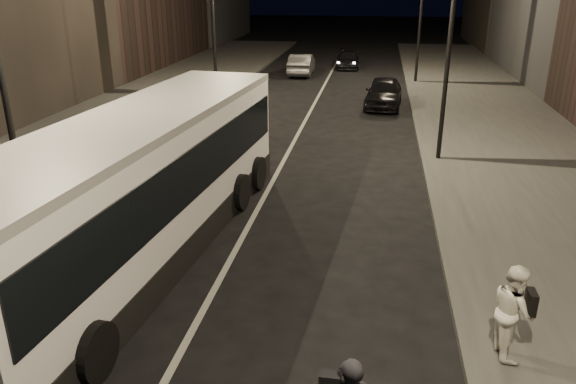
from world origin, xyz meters
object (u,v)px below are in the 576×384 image
at_px(streetlight_left_near, 2,23).
at_px(car_far, 348,60).
at_px(pedestrian_woman, 513,311).
at_px(car_near, 384,92).
at_px(streetlight_right_mid, 445,8).
at_px(car_mid, 302,64).
at_px(city_bus, 141,181).

height_order(streetlight_left_near, car_far, streetlight_left_near).
distance_m(streetlight_left_near, pedestrian_woman, 12.42).
bearing_deg(car_near, streetlight_right_mid, -75.39).
height_order(streetlight_left_near, car_near, streetlight_left_near).
relative_size(streetlight_right_mid, car_mid, 1.88).
bearing_deg(car_mid, streetlight_left_near, 81.16).
bearing_deg(city_bus, streetlight_right_mid, 53.67).
bearing_deg(city_bus, pedestrian_woman, -15.58).
xyz_separation_m(streetlight_right_mid, pedestrian_woman, (0.45, -11.45, -4.34)).
height_order(city_bus, car_mid, city_bus).
relative_size(car_mid, car_far, 1.07).
relative_size(streetlight_left_near, car_near, 1.84).
bearing_deg(pedestrian_woman, city_bus, 61.78).
bearing_deg(car_mid, streetlight_right_mid, 110.29).
xyz_separation_m(pedestrian_woman, car_mid, (-7.71, 29.67, -0.31)).
bearing_deg(pedestrian_woman, streetlight_left_near, 65.03).
bearing_deg(pedestrian_woman, car_mid, 6.84).
xyz_separation_m(streetlight_left_near, car_far, (6.34, 29.87, -4.78)).
height_order(streetlight_left_near, pedestrian_woman, streetlight_left_near).
relative_size(car_near, car_mid, 1.02).
relative_size(city_bus, car_mid, 2.99).
height_order(streetlight_right_mid, car_mid, streetlight_right_mid).
distance_m(streetlight_left_near, car_near, 19.75).
bearing_deg(streetlight_right_mid, city_bus, -131.25).
xyz_separation_m(city_bus, car_mid, (0.19, 26.72, -1.16)).
distance_m(city_bus, car_mid, 26.74).
bearing_deg(car_near, streetlight_left_near, -114.00).
height_order(pedestrian_woman, car_far, pedestrian_woman).
xyz_separation_m(car_near, car_far, (-2.59, 12.87, -0.17)).
height_order(car_mid, car_far, car_mid).
distance_m(car_near, car_mid, 10.75).
bearing_deg(streetlight_left_near, pedestrian_woman, -17.24).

